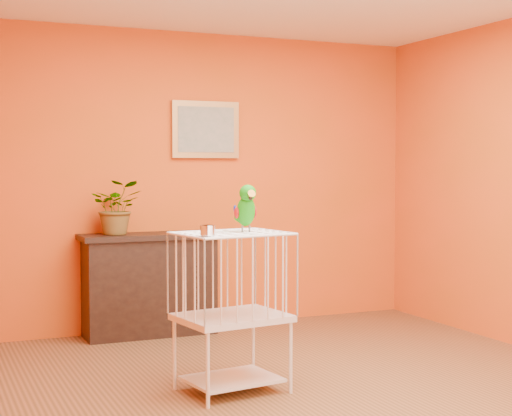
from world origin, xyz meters
name	(u,v)px	position (x,y,z in m)	size (l,w,h in m)	color
ground	(324,391)	(0.00, 0.00, 0.00)	(4.50, 4.50, 0.00)	brown
room_shell	(325,141)	(0.00, 0.00, 1.58)	(4.50, 4.50, 4.50)	#DE4A14
console_cabinet	(150,284)	(-0.57, 2.04, 0.43)	(1.16, 0.42, 0.86)	black
potted_plant	(117,213)	(-0.84, 2.05, 1.04)	(0.41, 0.45, 0.35)	#26722D
framed_picture	(206,130)	(0.00, 2.22, 1.75)	(0.62, 0.04, 0.50)	#B48140
birdcage	(232,309)	(-0.54, 0.22, 0.52)	(0.72, 0.59, 1.01)	silver
feed_cup	(208,230)	(-0.77, 0.03, 1.04)	(0.09, 0.09, 0.06)	silver
parrot	(246,208)	(-0.44, 0.25, 1.16)	(0.15, 0.27, 0.30)	#59544C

